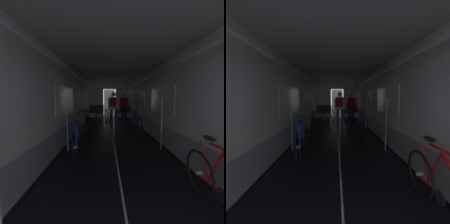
% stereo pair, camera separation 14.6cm
% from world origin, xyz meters
% --- Properties ---
extents(ground_plane, '(60.00, 60.00, 0.00)m').
position_xyz_m(ground_plane, '(0.00, 0.00, 0.00)').
color(ground_plane, black).
extents(train_car_shell, '(3.14, 12.34, 2.57)m').
position_xyz_m(train_car_shell, '(-0.00, 3.60, 1.70)').
color(train_car_shell, black).
rests_on(train_car_shell, ground).
extents(bench_seat_far_left, '(0.98, 0.51, 0.95)m').
position_xyz_m(bench_seat_far_left, '(-0.90, 8.07, 0.57)').
color(bench_seat_far_left, gray).
rests_on(bench_seat_far_left, ground).
extents(bench_seat_far_right, '(0.98, 0.51, 0.95)m').
position_xyz_m(bench_seat_far_right, '(0.90, 8.07, 0.57)').
color(bench_seat_far_right, gray).
rests_on(bench_seat_far_right, ground).
extents(bicycle_teal, '(0.44, 1.69, 0.95)m').
position_xyz_m(bicycle_teal, '(-1.06, 4.44, 0.38)').
color(bicycle_teal, black).
rests_on(bicycle_teal, ground).
extents(bicycle_purple, '(0.44, 1.69, 0.96)m').
position_xyz_m(bicycle_purple, '(1.04, 4.43, 0.38)').
color(bicycle_purple, black).
rests_on(bicycle_purple, ground).
extents(bicycle_blue, '(0.44, 1.69, 0.95)m').
position_xyz_m(bicycle_blue, '(-0.97, 1.85, 0.38)').
color(bicycle_blue, black).
rests_on(bicycle_blue, ground).
extents(person_cyclist_aisle, '(0.56, 0.45, 1.69)m').
position_xyz_m(person_cyclist_aisle, '(0.10, 5.00, 1.02)').
color(person_cyclist_aisle, '#384C75').
rests_on(person_cyclist_aisle, ground).
extents(bicycle_white_in_aisle, '(0.53, 1.67, 0.94)m').
position_xyz_m(bicycle_white_in_aisle, '(-0.21, 5.26, 0.38)').
color(bicycle_white_in_aisle, black).
rests_on(bicycle_white_in_aisle, ground).
extents(person_standing_near_bench, '(0.53, 0.23, 1.69)m').
position_xyz_m(person_standing_near_bench, '(0.90, 7.70, 0.98)').
color(person_standing_near_bench, '#2D2D33').
rests_on(person_standing_near_bench, ground).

